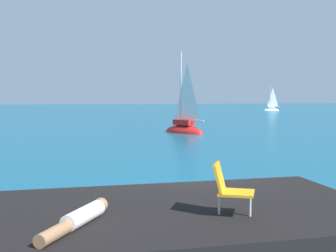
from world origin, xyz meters
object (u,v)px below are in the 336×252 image
object	(u,v)px
beach_chair	(229,187)
sailboat_near	(184,128)
sailboat_far	(271,109)
person_sunbather	(79,218)

from	to	relation	value
beach_chair	sailboat_near	bearing A→B (deg)	102.93
sailboat_near	sailboat_far	world-z (taller)	sailboat_near
sailboat_near	beach_chair	xyz separation A→B (m)	(-3.57, -23.89, 1.17)
sailboat_far	person_sunbather	world-z (taller)	sailboat_far
sailboat_far	person_sunbather	xyz separation A→B (m)	(-23.31, -54.06, 0.95)
sailboat_far	beach_chair	distance (m)	57.79
sailboat_near	sailboat_far	xyz separation A→B (m)	(17.51, 29.89, -0.11)
sailboat_far	beach_chair	bearing A→B (deg)	80.80
sailboat_far	beach_chair	xyz separation A→B (m)	(-21.08, -53.79, 1.28)
person_sunbather	beach_chair	world-z (taller)	beach_chair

